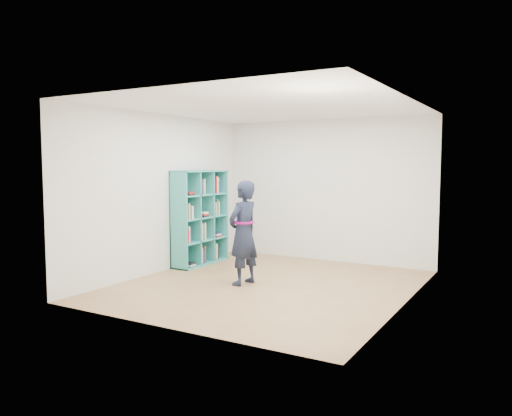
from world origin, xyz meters
The scene contains 9 objects.
floor centered at (0.00, 0.00, 0.00)m, with size 4.50×4.50×0.00m, color olive.
ceiling centered at (0.00, 0.00, 2.60)m, with size 4.50×4.50×0.00m, color white.
wall_left centered at (-2.00, 0.00, 1.30)m, with size 0.02×4.50×2.60m, color silver.
wall_right centered at (2.00, 0.00, 1.30)m, with size 0.02×4.50×2.60m, color silver.
wall_back centered at (0.00, 2.25, 1.30)m, with size 4.00×0.02×2.60m, color silver.
wall_front centered at (0.00, -2.25, 1.30)m, with size 4.00×0.02×2.60m, color silver.
bookshelf centered at (-1.84, 0.80, 0.82)m, with size 0.37×1.26×1.67m.
person centered at (-0.34, -0.12, 0.77)m, with size 0.45×0.61×1.54m.
smartphone centered at (-0.47, -0.02, 0.87)m, with size 0.02×0.10×0.13m.
Camera 1 is at (3.47, -6.35, 1.78)m, focal length 35.00 mm.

